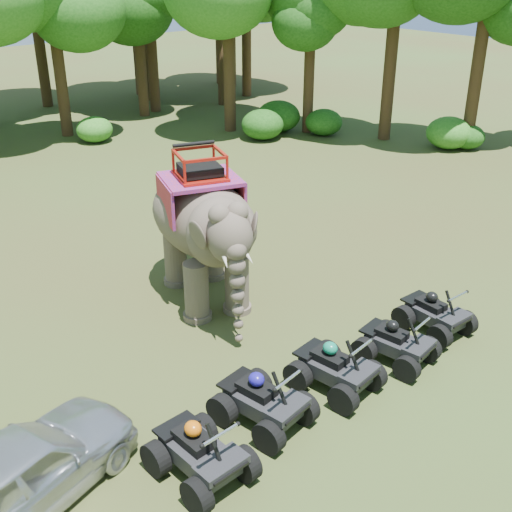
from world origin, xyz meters
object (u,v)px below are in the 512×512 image
object	(u,v)px
parked_car	(21,472)
atv_2	(336,362)
atv_4	(436,309)
elephant	(203,227)
atv_3	(397,338)
atv_1	(263,395)
atv_0	(199,446)

from	to	relation	value
parked_car	atv_2	bearing A→B (deg)	-118.11
parked_car	atv_4	xyz separation A→B (m)	(9.90, -1.08, -0.11)
elephant	parked_car	bearing A→B (deg)	-130.51
atv_3	parked_car	bearing A→B (deg)	161.48
atv_2	atv_1	bearing A→B (deg)	167.20
atv_2	atv_4	size ratio (longest dim) A/B	1.07
parked_car	elephant	bearing A→B (deg)	-77.18
atv_1	atv_2	world-z (taller)	atv_1
atv_1	atv_3	size ratio (longest dim) A/B	1.10
atv_0	atv_3	size ratio (longest dim) A/B	1.09
atv_2	atv_3	bearing A→B (deg)	-14.45
parked_car	atv_2	world-z (taller)	parked_car
atv_1	parked_car	bearing A→B (deg)	157.66
elephant	atv_1	size ratio (longest dim) A/B	2.65
elephant	atv_1	world-z (taller)	elephant
parked_car	atv_2	xyz separation A→B (m)	(6.35, -1.12, -0.06)
elephant	atv_0	size ratio (longest dim) A/B	2.67
elephant	parked_car	distance (m)	7.81
elephant	atv_0	bearing A→B (deg)	-108.03
elephant	atv_3	size ratio (longest dim) A/B	2.91
atv_1	atv_3	xyz separation A→B (m)	(3.71, -0.33, -0.06)
atv_1	atv_4	xyz separation A→B (m)	(5.46, -0.10, -0.06)
parked_car	atv_4	distance (m)	9.96
elephant	atv_1	xyz separation A→B (m)	(-2.15, -4.93, -1.37)
atv_3	atv_0	bearing A→B (deg)	171.03
atv_1	atv_2	distance (m)	1.91
parked_car	atv_0	size ratio (longest dim) A/B	2.35
atv_4	atv_0	bearing A→B (deg)	-176.26
atv_2	elephant	bearing A→B (deg)	78.65
atv_0	atv_2	bearing A→B (deg)	0.27
atv_3	atv_1	bearing A→B (deg)	165.48
parked_car	atv_0	bearing A→B (deg)	-135.02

